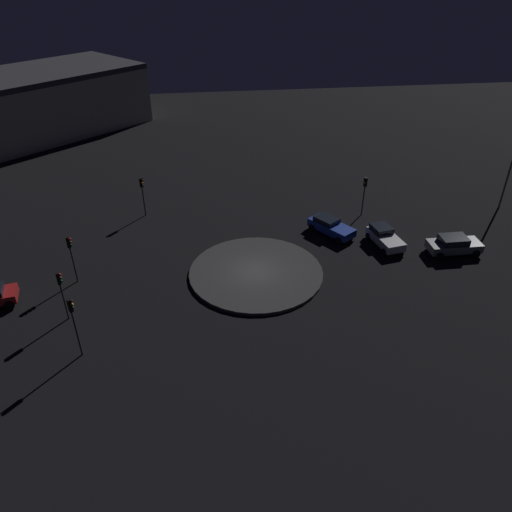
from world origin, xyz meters
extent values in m
plane|color=black|center=(0.00, 0.00, 0.00)|extent=(117.17, 117.17, 0.00)
cylinder|color=#383838|center=(0.00, 0.00, 0.13)|extent=(10.77, 10.77, 0.27)
cube|color=slate|center=(17.21, 0.93, 0.72)|extent=(4.47, 1.89, 0.71)
cube|color=black|center=(17.05, 0.94, 1.34)|extent=(2.26, 1.64, 0.54)
cylinder|color=black|center=(18.82, 1.83, 0.36)|extent=(0.72, 0.23, 0.72)
cylinder|color=black|center=(18.80, 0.00, 0.36)|extent=(0.72, 0.23, 0.72)
cylinder|color=black|center=(15.62, 1.87, 0.36)|extent=(0.72, 0.23, 0.72)
cylinder|color=black|center=(15.60, 0.03, 0.36)|extent=(0.72, 0.23, 0.72)
cube|color=#1E38A5|center=(7.68, 5.52, 0.68)|extent=(3.93, 4.64, 0.71)
cube|color=black|center=(7.32, 6.04, 1.25)|extent=(2.43, 2.56, 0.41)
cylinder|color=black|center=(9.30, 4.69, 0.33)|extent=(0.55, 0.66, 0.65)
cylinder|color=black|center=(7.86, 3.71, 0.33)|extent=(0.55, 0.66, 0.65)
cylinder|color=black|center=(7.50, 7.33, 0.33)|extent=(0.55, 0.66, 0.65)
cylinder|color=black|center=(6.06, 6.34, 0.33)|extent=(0.55, 0.66, 0.65)
cylinder|color=black|center=(-18.36, -2.16, 0.36)|extent=(0.74, 0.34, 0.71)
cylinder|color=black|center=(-18.67, -0.37, 0.36)|extent=(0.74, 0.34, 0.71)
cube|color=silver|center=(11.86, 2.92, 0.67)|extent=(2.42, 4.17, 0.72)
cube|color=black|center=(11.71, 3.75, 1.27)|extent=(1.83, 1.98, 0.47)
cylinder|color=black|center=(12.97, 1.69, 0.31)|extent=(0.32, 0.64, 0.62)
cylinder|color=black|center=(11.23, 1.38, 0.31)|extent=(0.32, 0.64, 0.62)
cylinder|color=black|center=(12.48, 4.47, 0.31)|extent=(0.32, 0.64, 0.62)
cylinder|color=black|center=(10.74, 4.16, 0.31)|extent=(0.32, 0.64, 0.62)
cylinder|color=#2D2D2D|center=(-14.11, 0.82, 1.57)|extent=(0.12, 0.12, 3.14)
cube|color=black|center=(-14.11, 0.82, 3.59)|extent=(0.24, 0.31, 0.90)
sphere|color=red|center=(-13.96, 0.81, 3.86)|extent=(0.20, 0.20, 0.20)
sphere|color=#4C380F|center=(-13.96, 0.81, 3.59)|extent=(0.20, 0.20, 0.20)
sphere|color=#0F3819|center=(-13.96, 0.81, 3.32)|extent=(0.20, 0.20, 0.20)
cylinder|color=#2D2D2D|center=(11.63, 8.83, 1.51)|extent=(0.12, 0.12, 3.03)
cube|color=black|center=(11.63, 8.83, 3.48)|extent=(0.36, 0.37, 0.90)
sphere|color=#3F0C0C|center=(11.52, 8.74, 3.75)|extent=(0.20, 0.20, 0.20)
sphere|color=yellow|center=(11.52, 8.74, 3.48)|extent=(0.20, 0.20, 0.20)
sphere|color=#0F3819|center=(11.52, 8.74, 3.21)|extent=(0.20, 0.20, 0.20)
cylinder|color=#2D2D2D|center=(-13.94, -3.81, 1.51)|extent=(0.12, 0.12, 3.03)
cube|color=black|center=(-13.94, -3.81, 3.48)|extent=(0.29, 0.35, 0.90)
sphere|color=red|center=(-13.80, -3.77, 3.75)|extent=(0.20, 0.20, 0.20)
sphere|color=#4C380F|center=(-13.80, -3.77, 3.48)|extent=(0.20, 0.20, 0.20)
sphere|color=#0F3819|center=(-13.80, -3.77, 3.21)|extent=(0.20, 0.20, 0.20)
cylinder|color=#2D2D2D|center=(-9.43, 11.47, 1.52)|extent=(0.12, 0.12, 3.04)
cube|color=black|center=(-9.43, 11.47, 3.49)|extent=(0.37, 0.36, 0.90)
sphere|color=#3F0C0C|center=(-9.34, 11.36, 3.76)|extent=(0.20, 0.20, 0.20)
sphere|color=yellow|center=(-9.34, 11.36, 3.49)|extent=(0.20, 0.20, 0.20)
sphere|color=#0F3819|center=(-9.34, 11.36, 3.22)|extent=(0.20, 0.20, 0.20)
cylinder|color=#2D2D2D|center=(-12.38, -7.68, 1.79)|extent=(0.12, 0.12, 3.59)
cube|color=black|center=(-12.38, -7.68, 4.04)|extent=(0.35, 0.37, 0.90)
sphere|color=#3F0C0C|center=(-12.25, -7.60, 4.31)|extent=(0.20, 0.20, 0.20)
sphere|color=yellow|center=(-12.25, -7.60, 4.04)|extent=(0.20, 0.20, 0.20)
sphere|color=#0F3819|center=(-12.25, -7.60, 3.77)|extent=(0.20, 0.20, 0.20)
cylinder|color=#4C4C51|center=(25.95, 8.57, 3.92)|extent=(0.18, 0.18, 7.83)
cube|color=#B7B299|center=(-27.09, 37.59, 3.77)|extent=(33.81, 31.74, 7.53)
cube|color=#333338|center=(-27.09, 37.59, 7.88)|extent=(33.81, 31.74, 0.70)
camera|label=1|loc=(-4.24, -32.25, 22.43)|focal=34.31mm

